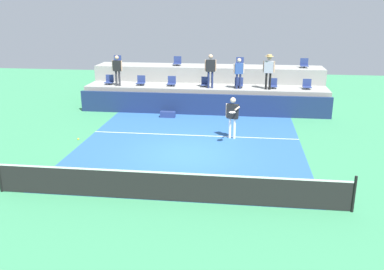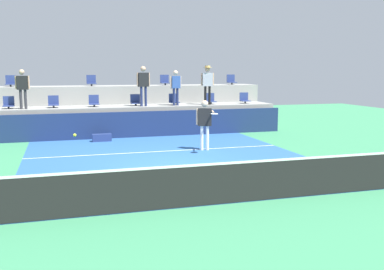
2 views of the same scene
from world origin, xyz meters
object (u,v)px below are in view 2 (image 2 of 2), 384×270
object	(u,v)px
stadium_chair_upper_left	(91,81)
stadium_chair_upper_far_left	(11,82)
stadium_chair_lower_center	(136,101)
spectator_in_white	(143,82)
stadium_chair_upper_far_right	(231,80)
tennis_ball	(75,135)
stadium_chair_lower_mid_left	(94,102)
stadium_chair_lower_far_right	(245,99)
tennis_player	(205,120)
stadium_chair_upper_right	(165,81)
spectator_leaning_on_rail	(22,85)
spectator_in_grey	(176,85)
spectator_with_hat	(207,81)
stadium_chair_lower_far_left	(9,104)
stadium_chair_lower_mid_right	(174,100)
stadium_chair_lower_left	(53,103)
equipment_bag	(102,138)
stadium_chair_lower_right	(210,99)

from	to	relation	value
stadium_chair_upper_left	stadium_chair_upper_far_left	bearing A→B (deg)	180.00
stadium_chair_lower_center	stadium_chair_upper_far_left	bearing A→B (deg)	161.51
spectator_in_white	stadium_chair_lower_center	bearing A→B (deg)	128.08
stadium_chair_upper_far_right	tennis_ball	bearing A→B (deg)	-124.56
stadium_chair_lower_mid_left	stadium_chair_lower_center	world-z (taller)	same
stadium_chair_lower_far_right	tennis_player	world-z (taller)	tennis_player
stadium_chair_lower_far_right	stadium_chair_upper_right	distance (m)	4.07
stadium_chair_lower_far_right	spectator_leaning_on_rail	world-z (taller)	spectator_leaning_on_rail
spectator_in_grey	tennis_ball	xyz separation A→B (m)	(-4.77, -9.94, -0.70)
stadium_chair_upper_far_right	spectator_with_hat	bearing A→B (deg)	-133.30
stadium_chair_upper_right	stadium_chair_upper_far_right	distance (m)	3.57
stadium_chair_lower_far_left	stadium_chair_upper_left	distance (m)	4.05
stadium_chair_lower_far_left	stadium_chair_upper_left	world-z (taller)	stadium_chair_upper_left
stadium_chair_lower_far_right	stadium_chair_upper_left	xyz separation A→B (m)	(-7.15, 1.80, 0.85)
stadium_chair_lower_center	spectator_in_white	xyz separation A→B (m)	(0.30, -0.38, 0.86)
stadium_chair_upper_right	tennis_ball	xyz separation A→B (m)	(-4.79, -12.13, -0.81)
stadium_chair_lower_center	stadium_chair_lower_mid_right	xyz separation A→B (m)	(1.80, 0.00, 0.00)
stadium_chair_lower_far_right	spectator_with_hat	xyz separation A→B (m)	(-2.04, -0.38, 0.90)
stadium_chair_lower_mid_right	tennis_ball	distance (m)	11.39
stadium_chair_lower_left	stadium_chair_lower_center	size ratio (longest dim) A/B	1.00
stadium_chair_lower_far_right	stadium_chair_upper_far_right	size ratio (longest dim) A/B	1.00
stadium_chair_lower_mid_left	equipment_bag	bearing A→B (deg)	-86.40
spectator_leaning_on_rail	spectator_in_grey	world-z (taller)	spectator_leaning_on_rail
stadium_chair_lower_left	stadium_chair_lower_far_right	bearing A→B (deg)	0.00
stadium_chair_lower_right	spectator_leaning_on_rail	world-z (taller)	spectator_leaning_on_rail
spectator_leaning_on_rail	equipment_bag	distance (m)	3.98
stadium_chair_upper_far_left	equipment_bag	distance (m)	5.68
stadium_chair_upper_right	stadium_chair_lower_left	bearing A→B (deg)	-161.36
stadium_chair_lower_center	tennis_ball	size ratio (longest dim) A/B	7.65
stadium_chair_lower_left	stadium_chair_upper_left	size ratio (longest dim) A/B	1.00
stadium_chair_upper_left	spectator_in_grey	bearing A→B (deg)	-31.37
spectator_in_white	stadium_chair_upper_right	bearing A→B (deg)	55.66
stadium_chair_upper_far_left	spectator_with_hat	xyz separation A→B (m)	(8.69, -2.18, 0.05)
stadium_chair_lower_mid_left	equipment_bag	world-z (taller)	stadium_chair_lower_mid_left
equipment_bag	stadium_chair_lower_far_left	bearing A→B (deg)	151.56
stadium_chair_lower_far_left	spectator_in_white	distance (m)	5.71
stadium_chair_lower_right	stadium_chair_upper_far_right	bearing A→B (deg)	45.37
spectator_in_grey	tennis_ball	bearing A→B (deg)	-115.63
stadium_chair_lower_far_right	stadium_chair_upper_far_left	world-z (taller)	stadium_chair_upper_far_left
stadium_chair_lower_far_left	stadium_chair_lower_left	world-z (taller)	same
stadium_chair_lower_far_right	spectator_in_grey	bearing A→B (deg)	-173.86
stadium_chair_lower_mid_left	stadium_chair_lower_mid_right	distance (m)	3.64
stadium_chair_lower_left	spectator_in_grey	xyz separation A→B (m)	(5.32, -0.38, 0.73)
stadium_chair_upper_far_left	spectator_leaning_on_rail	world-z (taller)	spectator_leaning_on_rail
spectator_in_white	spectator_in_grey	bearing A→B (deg)	0.00
stadium_chair_lower_far_right	stadium_chair_upper_far_right	world-z (taller)	stadium_chair_upper_far_right
stadium_chair_lower_far_left	stadium_chair_upper_far_right	distance (m)	10.88
tennis_ball	stadium_chair_upper_far_left	bearing A→B (deg)	101.15
stadium_chair_lower_mid_left	equipment_bag	size ratio (longest dim) A/B	0.68
stadium_chair_upper_far_left	stadium_chair_lower_right	bearing A→B (deg)	-11.35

